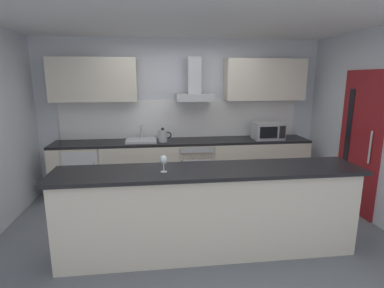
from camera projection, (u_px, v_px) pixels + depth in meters
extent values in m
cube|color=slate|center=(194.00, 230.00, 3.94)|extent=(5.90, 4.43, 0.02)
cube|color=white|center=(194.00, 17.00, 3.37)|extent=(5.90, 4.43, 0.02)
cube|color=silver|center=(181.00, 114.00, 5.37)|extent=(5.90, 0.12, 2.60)
cube|color=silver|center=(382.00, 127.00, 3.96)|extent=(0.12, 4.43, 2.60)
cube|color=white|center=(182.00, 119.00, 5.32)|extent=(4.17, 0.02, 0.66)
cube|color=beige|center=(183.00, 167.00, 5.19)|extent=(4.32, 0.60, 0.86)
cube|color=black|center=(183.00, 142.00, 5.10)|extent=(4.32, 0.60, 0.04)
cube|color=beige|center=(209.00, 213.00, 3.31)|extent=(3.22, 0.52, 0.95)
cube|color=black|center=(209.00, 171.00, 3.21)|extent=(3.32, 0.64, 0.04)
cube|color=beige|center=(94.00, 80.00, 4.85)|extent=(1.38, 0.32, 0.70)
cube|color=beige|center=(265.00, 80.00, 5.19)|extent=(1.38, 0.32, 0.70)
cube|color=maroon|center=(359.00, 143.00, 4.30)|extent=(0.04, 0.85, 2.05)
cube|color=black|center=(348.00, 133.00, 4.50)|extent=(0.01, 0.11, 1.31)
cylinder|color=#B7BABC|center=(370.00, 147.00, 4.03)|extent=(0.03, 0.03, 0.45)
cube|color=slate|center=(195.00, 165.00, 5.19)|extent=(0.60, 0.56, 0.80)
cube|color=black|center=(197.00, 174.00, 4.92)|extent=(0.50, 0.02, 0.48)
cube|color=#B7BABC|center=(197.00, 150.00, 4.84)|extent=(0.54, 0.02, 0.09)
cylinder|color=#B7BABC|center=(198.00, 160.00, 4.84)|extent=(0.49, 0.02, 0.02)
cube|color=white|center=(85.00, 171.00, 4.98)|extent=(0.58, 0.56, 0.85)
cube|color=silver|center=(81.00, 177.00, 4.70)|extent=(0.55, 0.02, 0.80)
cylinder|color=#B7BABC|center=(95.00, 174.00, 4.69)|extent=(0.02, 0.02, 0.38)
cube|color=#B7BABC|center=(268.00, 130.00, 5.19)|extent=(0.50, 0.36, 0.30)
cube|color=black|center=(269.00, 132.00, 5.00)|extent=(0.30, 0.02, 0.19)
cube|color=black|center=(282.00, 132.00, 5.02)|extent=(0.10, 0.01, 0.21)
cube|color=silver|center=(141.00, 140.00, 4.98)|extent=(0.50, 0.40, 0.04)
cylinder|color=#B7BABC|center=(141.00, 133.00, 5.08)|extent=(0.03, 0.03, 0.26)
cylinder|color=#B7BABC|center=(141.00, 126.00, 4.98)|extent=(0.03, 0.16, 0.03)
cylinder|color=#B7BABC|center=(163.00, 136.00, 4.97)|extent=(0.15, 0.15, 0.20)
sphere|color=black|center=(163.00, 129.00, 4.95)|extent=(0.06, 0.06, 0.06)
cone|color=#B7BABC|center=(157.00, 134.00, 4.95)|extent=(0.09, 0.04, 0.07)
torus|color=black|center=(168.00, 135.00, 4.98)|extent=(0.11, 0.02, 0.11)
cube|color=#B7BABC|center=(194.00, 97.00, 5.04)|extent=(0.62, 0.45, 0.12)
cube|color=#B7BABC|center=(194.00, 75.00, 5.01)|extent=(0.22, 0.22, 0.60)
cylinder|color=silver|center=(164.00, 172.00, 3.10)|extent=(0.07, 0.07, 0.01)
cylinder|color=silver|center=(164.00, 167.00, 3.09)|extent=(0.01, 0.01, 0.09)
ellipsoid|color=silver|center=(164.00, 160.00, 3.07)|extent=(0.08, 0.08, 0.10)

